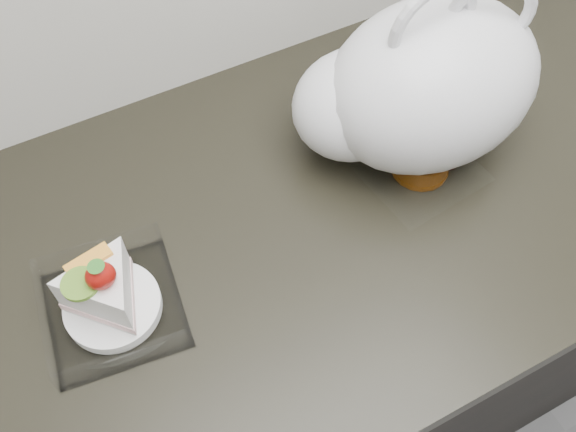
# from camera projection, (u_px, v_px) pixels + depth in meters

# --- Properties ---
(counter) EXTENTS (2.04, 0.64, 0.90)m
(counter) POSITION_uv_depth(u_px,v_px,m) (356.00, 313.00, 1.29)
(counter) COLOR black
(counter) RESTS_ON ground
(cake_tray) EXTENTS (0.18, 0.18, 0.13)m
(cake_tray) POSITION_uv_depth(u_px,v_px,m) (109.00, 299.00, 0.78)
(cake_tray) COLOR white
(cake_tray) RESTS_ON counter
(mooncake_wrap) EXTENTS (0.18, 0.17, 0.04)m
(mooncake_wrap) POSITION_uv_depth(u_px,v_px,m) (422.00, 163.00, 0.92)
(mooncake_wrap) COLOR white
(mooncake_wrap) RESTS_ON counter
(plastic_bag) EXTENTS (0.37, 0.28, 0.28)m
(plastic_bag) POSITION_uv_depth(u_px,v_px,m) (416.00, 87.00, 0.87)
(plastic_bag) COLOR white
(plastic_bag) RESTS_ON counter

